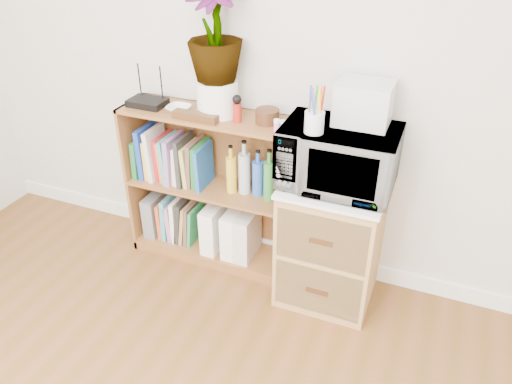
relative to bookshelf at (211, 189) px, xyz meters
The scene contains 21 objects.
skirting_board 0.57m from the bookshelf, 21.80° to the left, with size 4.00×0.02×0.10m, color white.
bookshelf is the anchor object (origin of this frame).
wicker_unit 0.76m from the bookshelf, ahead, with size 0.50×0.45×0.70m, color #9E7542.
microwave 0.85m from the bookshelf, ahead, with size 0.55×0.38×0.31m, color white.
pen_cup 0.90m from the bookshelf, 15.66° to the right, with size 0.09×0.09×0.10m, color white.
small_appliance 1.05m from the bookshelf, ahead, with size 0.26×0.21×0.20m, color silver.
router 0.61m from the bookshelf, behind, with size 0.20×0.14×0.04m, color black.
white_bowl 0.52m from the bookshelf, 169.12° to the right, with size 0.13×0.13×0.03m, color silver.
plant_pot 0.57m from the bookshelf, 19.00° to the left, with size 0.22×0.22×0.19m, color white.
potted_plant 0.92m from the bookshelf, 19.00° to the left, with size 0.28×0.28×0.51m, color #2D692A.
trinket_box 0.51m from the bookshelf, 98.21° to the right, with size 0.25×0.06×0.04m, color #36200E.
kokeshi_doll 0.56m from the bookshelf, 11.48° to the right, with size 0.04×0.04×0.10m, color #A11F13.
wooden_bowl 0.62m from the bookshelf, ahead, with size 0.12×0.12×0.07m, color #3C1E10.
paint_jars 0.69m from the bookshelf, 10.96° to the right, with size 0.11×0.04×0.06m, color pink.
file_box 0.49m from the bookshelf, behind, with size 0.08×0.21×0.27m, color slate.
magazine_holder_left 0.26m from the bookshelf, 33.64° to the right, with size 0.09×0.24×0.30m, color white.
magazine_holder_mid 0.30m from the bookshelf, ahead, with size 0.09×0.23×0.29m, color white.
magazine_holder_right 0.35m from the bookshelf, ahead, with size 0.09×0.24×0.29m, color silver.
cookbooks 0.29m from the bookshelf, behind, with size 0.45×0.20×0.31m.
liquor_bottles 0.30m from the bookshelf, ahead, with size 0.29×0.07×0.31m.
lower_books 0.36m from the bookshelf, behind, with size 0.25×0.19×0.29m.
Camera 1 is at (0.84, -0.13, 1.98)m, focal length 35.00 mm.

